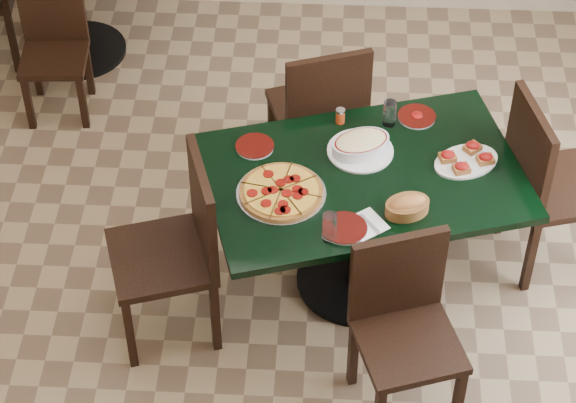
# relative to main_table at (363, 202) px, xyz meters

# --- Properties ---
(floor) EXTENTS (5.50, 5.50, 0.00)m
(floor) POSITION_rel_main_table_xyz_m (-0.39, -0.29, -0.57)
(floor) COLOR #88704E
(floor) RESTS_ON ground
(main_table) EXTENTS (1.67, 1.32, 0.75)m
(main_table) POSITION_rel_main_table_xyz_m (0.00, 0.00, 0.00)
(main_table) COLOR black
(main_table) RESTS_ON floor
(chair_far) EXTENTS (0.57, 0.57, 0.96)m
(chair_far) POSITION_rel_main_table_xyz_m (-0.22, 0.72, -0.03)
(chair_far) COLOR black
(chair_far) RESTS_ON floor
(chair_near) EXTENTS (0.54, 0.54, 0.92)m
(chair_near) POSITION_rel_main_table_xyz_m (0.18, -0.67, -0.05)
(chair_near) COLOR black
(chair_near) RESTS_ON floor
(chair_right) EXTENTS (0.58, 0.58, 1.01)m
(chair_right) POSITION_rel_main_table_xyz_m (0.90, 0.22, 0.00)
(chair_right) COLOR black
(chair_right) RESTS_ON floor
(chair_left) EXTENTS (0.59, 0.59, 1.00)m
(chair_left) POSITION_rel_main_table_xyz_m (-0.84, -0.30, -0.00)
(chair_left) COLOR black
(chair_left) RESTS_ON floor
(back_chair_near) EXTENTS (0.40, 0.40, 0.80)m
(back_chair_near) POSITION_rel_main_table_xyz_m (-1.78, 1.35, -0.13)
(back_chair_near) COLOR black
(back_chair_near) RESTS_ON floor
(pepperoni_pizza) EXTENTS (0.41, 0.41, 0.04)m
(pepperoni_pizza) POSITION_rel_main_table_xyz_m (-0.38, -0.16, 0.20)
(pepperoni_pizza) COLOR #B8B9C0
(pepperoni_pizza) RESTS_ON main_table
(lasagna_casserole) EXTENTS (0.34, 0.32, 0.09)m
(lasagna_casserole) POSITION_rel_main_table_xyz_m (-0.02, 0.15, 0.23)
(lasagna_casserole) COLOR silver
(lasagna_casserole) RESTS_ON main_table
(bread_basket) EXTENTS (0.24, 0.21, 0.09)m
(bread_basket) POSITION_rel_main_table_xyz_m (0.19, -0.24, 0.22)
(bread_basket) COLOR brown
(bread_basket) RESTS_ON main_table
(bruschetta_platter) EXTENTS (0.39, 0.35, 0.05)m
(bruschetta_platter) POSITION_rel_main_table_xyz_m (0.48, 0.10, 0.21)
(bruschetta_platter) COLOR silver
(bruschetta_platter) RESTS_ON main_table
(side_plate_near) EXTENTS (0.20, 0.20, 0.02)m
(side_plate_near) POSITION_rel_main_table_xyz_m (-0.09, -0.37, 0.19)
(side_plate_near) COLOR silver
(side_plate_near) RESTS_ON main_table
(side_plate_far_r) EXTENTS (0.19, 0.19, 0.03)m
(side_plate_far_r) POSITION_rel_main_table_xyz_m (0.26, 0.42, 0.19)
(side_plate_far_r) COLOR silver
(side_plate_far_r) RESTS_ON main_table
(side_plate_far_l) EXTENTS (0.19, 0.19, 0.02)m
(side_plate_far_l) POSITION_rel_main_table_xyz_m (-0.53, 0.16, 0.19)
(side_plate_far_l) COLOR silver
(side_plate_far_l) RESTS_ON main_table
(napkin_setting) EXTENTS (0.22, 0.22, 0.01)m
(napkin_setting) POSITION_rel_main_table_xyz_m (0.01, -0.33, 0.18)
(napkin_setting) COLOR white
(napkin_setting) RESTS_ON main_table
(water_glass_a) EXTENTS (0.06, 0.06, 0.14)m
(water_glass_a) POSITION_rel_main_table_xyz_m (0.12, 0.37, 0.25)
(water_glass_a) COLOR silver
(water_glass_a) RESTS_ON main_table
(water_glass_b) EXTENTS (0.07, 0.07, 0.14)m
(water_glass_b) POSITION_rel_main_table_xyz_m (-0.15, -0.42, 0.25)
(water_glass_b) COLOR silver
(water_glass_b) RESTS_ON main_table
(pepper_shaker) EXTENTS (0.05, 0.05, 0.08)m
(pepper_shaker) POSITION_rel_main_table_xyz_m (-0.12, 0.37, 0.22)
(pepper_shaker) COLOR red
(pepper_shaker) RESTS_ON main_table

